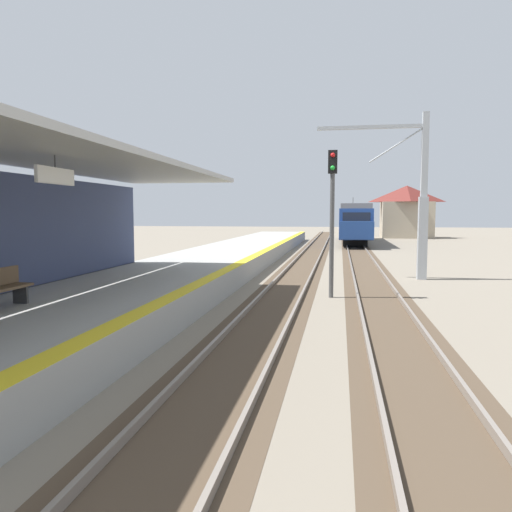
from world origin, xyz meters
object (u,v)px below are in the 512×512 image
Objects in this scene: catenary_pylon_far_side at (417,200)px; platform_bench at (0,287)px; rail_signal_post at (332,208)px; approaching_train at (354,221)px; distant_trackside_house at (406,211)px.

platform_bench is at bearing -128.65° from catenary_pylon_far_side.
catenary_pylon_far_side reaches higher than rail_signal_post.
approaching_train is 42.50m from platform_bench.
rail_signal_post is at bearing -100.40° from distant_trackside_house.
rail_signal_post is 0.79× the size of distant_trackside_house.
distant_trackside_house is at bearing 83.34° from catenary_pylon_far_side.
distant_trackside_house is (8.32, 45.32, 0.14)m from rail_signal_post.
distant_trackside_house is at bearing 79.60° from rail_signal_post.
catenary_pylon_far_side is (3.68, 5.62, 0.41)m from rail_signal_post.
approaching_train is 3.77× the size of rail_signal_post.
catenary_pylon_far_side is at bearing 51.35° from platform_bench.
platform_bench is (-7.15, -7.91, -1.82)m from rail_signal_post.
catenary_pylon_far_side is (2.02, -28.04, 1.43)m from approaching_train.
platform_bench is at bearing -101.95° from approaching_train.
platform_bench is 55.47m from distant_trackside_house.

